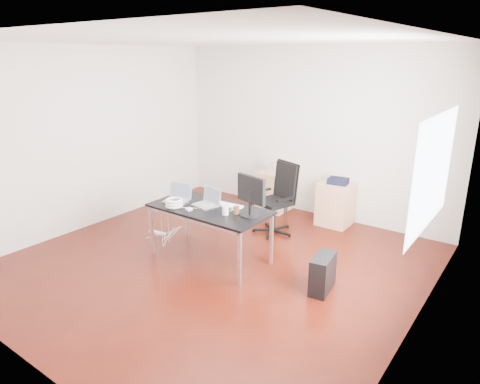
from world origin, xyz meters
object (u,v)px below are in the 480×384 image
Objects in this scene: office_chair at (278,195)px; filing_cabinet_left at (274,191)px; pc_tower at (323,273)px; filing_cabinet_right at (336,204)px; desk at (210,211)px.

office_chair reaches higher than filing_cabinet_left.
filing_cabinet_right is at bearing 101.99° from pc_tower.
pc_tower is at bearing 4.62° from desk.
desk is 3.56× the size of pc_tower.
office_chair is 1.54× the size of filing_cabinet_left.
office_chair reaches higher than filing_cabinet_right.
pc_tower is at bearing -22.58° from office_chair.
filing_cabinet_left is (-0.57, 0.82, -0.26)m from office_chair.
desk is at bearing -80.82° from office_chair.
filing_cabinet_left is at bearing 124.91° from pc_tower.
office_chair is (0.24, 1.34, -0.07)m from desk.
filing_cabinet_left is at bearing 98.65° from desk.
desk reaches higher than filing_cabinet_right.
filing_cabinet_left is (-0.33, 2.16, -0.33)m from desk.
filing_cabinet_left is at bearing 180.00° from filing_cabinet_right.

